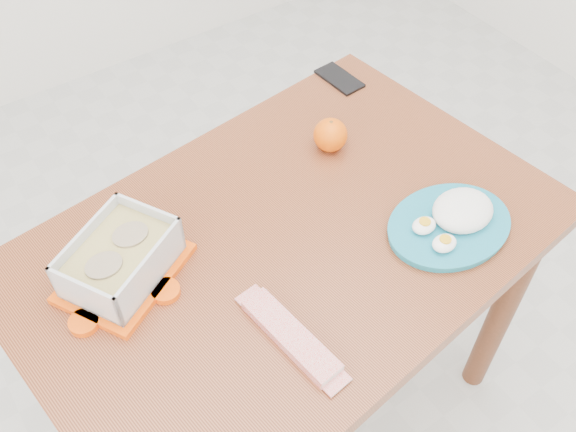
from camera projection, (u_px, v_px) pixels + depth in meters
ground at (325, 373)px, 1.87m from camera, size 3.50×3.50×0.00m
dining_table at (288, 272)px, 1.33m from camera, size 1.12×0.82×0.75m
food_container at (120, 260)px, 1.15m from camera, size 0.28×0.26×0.10m
orange_fruit at (330, 135)px, 1.38m from camera, size 0.07×0.07×0.07m
rice_plate at (454, 219)px, 1.24m from camera, size 0.27×0.27×0.07m
candy_bar at (291, 336)px, 1.08m from camera, size 0.07×0.21×0.02m
smartphone at (339, 79)px, 1.57m from camera, size 0.07×0.13×0.01m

